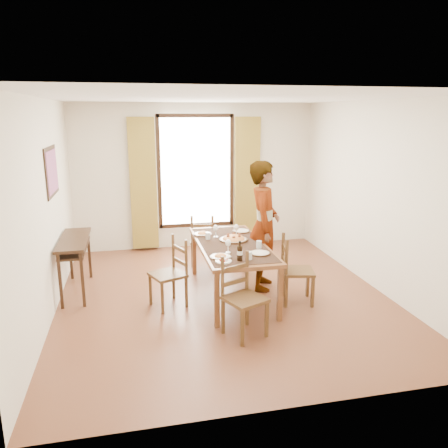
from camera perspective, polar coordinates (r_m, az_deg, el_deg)
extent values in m
plane|color=#572A1B|center=(6.26, -0.06, -9.34)|extent=(5.00, 5.00, 0.00)
cube|color=silver|center=(8.28, -3.73, 6.19)|extent=(4.50, 0.10, 2.70)
cube|color=silver|center=(3.53, 8.55, -5.00)|extent=(4.50, 0.10, 2.70)
cube|color=silver|center=(5.82, -22.27, 1.72)|extent=(0.10, 5.00, 2.70)
cube|color=silver|center=(6.69, 19.16, 3.51)|extent=(0.10, 5.00, 2.70)
cube|color=white|center=(5.74, -0.07, 16.39)|extent=(4.50, 5.00, 0.04)
cube|color=white|center=(8.24, -3.71, 6.85)|extent=(1.30, 0.04, 2.00)
cube|color=olive|center=(8.12, -10.51, 5.11)|extent=(0.48, 0.10, 2.40)
cube|color=olive|center=(8.41, 3.02, 5.63)|extent=(0.48, 0.10, 2.40)
cube|color=black|center=(6.34, -21.62, 6.41)|extent=(0.02, 0.86, 0.66)
cube|color=red|center=(6.34, -21.53, 6.41)|extent=(0.01, 0.76, 0.56)
cube|color=#341C11|center=(6.50, -19.03, -1.96)|extent=(0.38, 1.20, 0.04)
cube|color=#341C11|center=(6.53, -18.95, -2.97)|extent=(0.34, 1.10, 0.03)
cube|color=#341C11|center=(6.12, -20.60, -7.03)|extent=(0.04, 0.04, 0.76)
cube|color=#341C11|center=(7.15, -19.41, -3.89)|extent=(0.04, 0.04, 0.76)
cube|color=#341C11|center=(6.08, -17.98, -6.93)|extent=(0.04, 0.04, 0.76)
cube|color=#341C11|center=(7.12, -17.17, -3.79)|extent=(0.04, 0.04, 0.76)
cube|color=brown|center=(6.06, 1.01, -2.85)|extent=(0.91, 1.96, 0.05)
cube|color=black|center=(6.05, 1.01, -2.60)|extent=(0.84, 1.80, 0.01)
cube|color=brown|center=(5.27, -0.93, -9.90)|extent=(0.06, 0.06, 0.70)
cube|color=brown|center=(6.96, -3.91, -3.83)|extent=(0.06, 0.06, 0.70)
cube|color=brown|center=(5.47, 7.32, -9.10)|extent=(0.06, 0.06, 0.70)
cube|color=brown|center=(7.11, 2.41, -3.42)|extent=(0.06, 0.06, 0.70)
cube|color=#50361A|center=(5.84, -7.37, -6.59)|extent=(0.54, 0.54, 0.04)
cube|color=#50361A|center=(6.00, -9.60, -8.36)|extent=(0.04, 0.04, 0.44)
cube|color=#50361A|center=(6.14, -6.60, -7.70)|extent=(0.04, 0.04, 0.44)
cube|color=#50361A|center=(5.70, -8.05, -9.52)|extent=(0.04, 0.04, 0.44)
cube|color=#50361A|center=(5.85, -4.95, -8.78)|extent=(0.04, 0.04, 0.44)
cube|color=#50361A|center=(5.99, -6.65, -3.55)|extent=(0.04, 0.04, 0.49)
cube|color=#50361A|center=(5.69, -4.96, -4.45)|extent=(0.04, 0.04, 0.49)
cube|color=#50361A|center=(5.87, -5.80, -4.90)|extent=(0.16, 0.34, 0.05)
cube|color=#50361A|center=(5.82, -5.84, -3.26)|extent=(0.16, 0.34, 0.05)
cube|color=#50361A|center=(7.39, -2.83, -2.16)|extent=(0.46, 0.46, 0.04)
cube|color=#50361A|center=(7.61, -1.52, -3.31)|extent=(0.04, 0.04, 0.42)
cube|color=#50361A|center=(7.29, -1.50, -4.11)|extent=(0.04, 0.04, 0.42)
cube|color=#50361A|center=(7.62, -4.06, -3.33)|extent=(0.04, 0.04, 0.42)
cube|color=#50361A|center=(7.30, -4.15, -4.13)|extent=(0.04, 0.04, 0.42)
cube|color=#50361A|center=(7.15, -1.52, -0.75)|extent=(0.03, 0.03, 0.47)
cube|color=#50361A|center=(7.16, -4.22, -0.77)|extent=(0.03, 0.03, 0.47)
cube|color=#50361A|center=(7.18, -2.86, -1.48)|extent=(0.34, 0.08, 0.05)
cube|color=#50361A|center=(7.14, -2.88, -0.18)|extent=(0.34, 0.08, 0.05)
cube|color=#50361A|center=(5.06, 2.74, -9.79)|extent=(0.55, 0.55, 0.04)
cube|color=#50361A|center=(4.93, 2.38, -13.35)|extent=(0.04, 0.04, 0.45)
cube|color=#50361A|center=(5.18, -0.13, -11.88)|extent=(0.04, 0.04, 0.45)
cube|color=#50361A|center=(5.13, 5.59, -12.21)|extent=(0.04, 0.04, 0.45)
cube|color=#50361A|center=(5.38, 3.01, -10.88)|extent=(0.04, 0.04, 0.45)
cube|color=#50361A|center=(5.00, -0.20, -6.97)|extent=(0.04, 0.04, 0.50)
cube|color=#50361A|center=(5.20, 3.01, -6.12)|extent=(0.04, 0.04, 0.50)
cube|color=#50361A|center=(5.13, 1.43, -7.58)|extent=(0.34, 0.17, 0.05)
cube|color=#50361A|center=(5.07, 1.44, -5.70)|extent=(0.34, 0.17, 0.05)
cube|color=#50361A|center=(6.00, 9.62, -6.10)|extent=(0.49, 0.49, 0.04)
cube|color=#50361A|center=(5.95, 11.50, -8.64)|extent=(0.04, 0.04, 0.44)
cube|color=#50361A|center=(5.89, 8.10, -8.73)|extent=(0.04, 0.04, 0.44)
cube|color=#50361A|center=(6.27, 10.88, -7.40)|extent=(0.04, 0.04, 0.44)
cube|color=#50361A|center=(6.21, 7.66, -7.47)|extent=(0.04, 0.04, 0.44)
cube|color=#50361A|center=(5.73, 8.16, -4.44)|extent=(0.04, 0.04, 0.49)
cube|color=#50361A|center=(6.06, 7.71, -3.38)|extent=(0.04, 0.04, 0.49)
cube|color=#50361A|center=(5.92, 7.90, -4.80)|extent=(0.10, 0.35, 0.05)
cube|color=#50361A|center=(5.87, 7.96, -3.17)|extent=(0.10, 0.35, 0.05)
imported|color=gray|center=(6.30, 5.22, -0.24)|extent=(0.97, 0.88, 1.87)
cylinder|color=silver|center=(5.85, 4.58, -2.68)|extent=(0.07, 0.07, 0.10)
cylinder|color=silver|center=(6.25, -2.11, -1.55)|extent=(0.07, 0.07, 0.10)
cylinder|color=silver|center=(5.40, 3.32, -4.13)|extent=(0.07, 0.07, 0.10)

